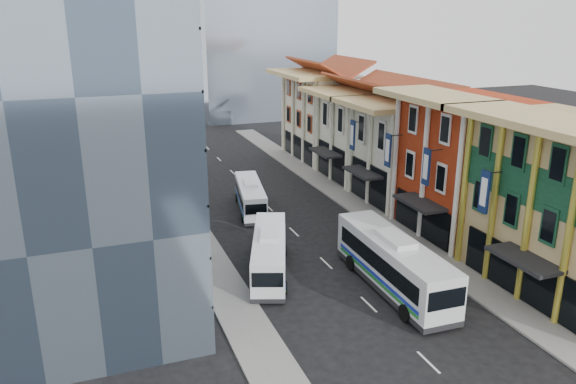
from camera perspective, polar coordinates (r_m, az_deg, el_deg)
name	(u,v)px	position (r m, az deg, el deg)	size (l,w,h in m)	color
ground	(439,372)	(33.17, 15.08, -17.28)	(200.00, 200.00, 0.00)	black
sidewalk_right	(378,219)	(53.76, 9.10, -2.77)	(3.00, 90.00, 0.15)	slate
sidewalk_left	(200,244)	(48.13, -8.91, -5.26)	(3.00, 90.00, 0.15)	slate
shophouse_red	(465,167)	(51.02, 17.58, 2.48)	(8.00, 10.00, 12.00)	#A42F12
shophouse_cream_near	(406,153)	(58.76, 11.88, 3.87)	(8.00, 9.00, 10.00)	silver
shophouse_cream_mid	(364,136)	(66.33, 7.77, 5.65)	(8.00, 9.00, 10.00)	silver
shophouse_cream_far	(327,117)	(75.47, 4.02, 7.62)	(8.00, 12.00, 11.00)	silver
office_tower	(73,71)	(40.75, -21.03, 11.38)	(12.00, 26.00, 30.00)	#3F5065
office_block_far	(90,126)	(64.66, -19.50, 6.30)	(10.00, 18.00, 14.00)	gray
bus_left_near	(269,252)	(42.12, -1.90, -6.15)	(2.42, 10.33, 3.31)	silver
bus_left_far	(250,196)	(55.26, -3.86, -0.40)	(2.25, 9.61, 3.08)	white
bus_right	(394,262)	(40.25, 10.69, -7.05)	(2.98, 12.73, 4.08)	silver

